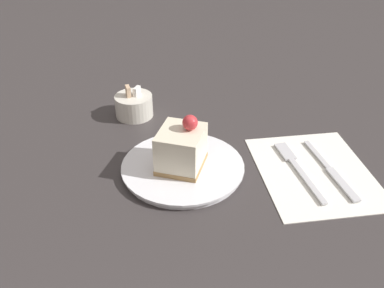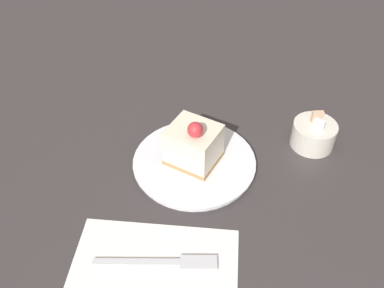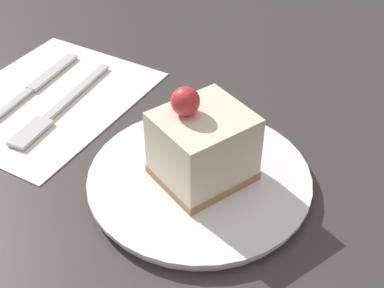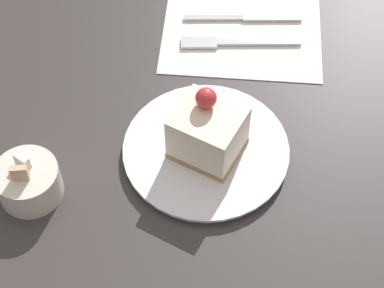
# 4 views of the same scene
# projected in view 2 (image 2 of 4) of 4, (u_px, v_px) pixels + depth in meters

# --- Properties ---
(ground_plane) EXTENTS (4.00, 4.00, 0.00)m
(ground_plane) POSITION_uv_depth(u_px,v_px,m) (197.00, 182.00, 0.72)
(ground_plane) COLOR #383333
(plate) EXTENTS (0.21, 0.21, 0.01)m
(plate) POSITION_uv_depth(u_px,v_px,m) (194.00, 163.00, 0.74)
(plate) COLOR white
(plate) RESTS_ON ground_plane
(cake_slice) EXTENTS (0.09, 0.10, 0.10)m
(cake_slice) POSITION_uv_depth(u_px,v_px,m) (194.00, 144.00, 0.72)
(cake_slice) COLOR #AD8451
(cake_slice) RESTS_ON plate
(napkin) EXTENTS (0.22, 0.26, 0.00)m
(napkin) POSITION_uv_depth(u_px,v_px,m) (152.00, 281.00, 0.59)
(napkin) COLOR white
(napkin) RESTS_ON ground_plane
(fork) EXTENTS (0.05, 0.18, 0.00)m
(fork) POSITION_uv_depth(u_px,v_px,m) (166.00, 262.00, 0.60)
(fork) COLOR silver
(fork) RESTS_ON napkin
(sugar_bowl) EXTENTS (0.08, 0.08, 0.07)m
(sugar_bowl) POSITION_uv_depth(u_px,v_px,m) (314.00, 134.00, 0.77)
(sugar_bowl) COLOR silver
(sugar_bowl) RESTS_ON ground_plane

